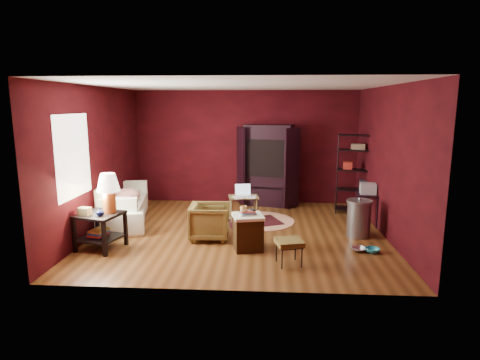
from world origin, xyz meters
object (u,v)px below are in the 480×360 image
object	(u,v)px
tv_armoire	(268,164)
sofa	(123,201)
armchair	(210,220)
wire_shelving	(357,171)
hamper	(248,231)
laptop_desk	(243,199)
side_table	(104,204)

from	to	relation	value
tv_armoire	sofa	bearing A→B (deg)	-138.44
armchair	wire_shelving	distance (m)	3.73
sofa	hamper	bearing A→B (deg)	-134.32
laptop_desk	tv_armoire	distance (m)	1.61
laptop_desk	wire_shelving	xyz separation A→B (m)	(2.53, 0.75, 0.51)
hamper	armchair	bearing A→B (deg)	145.51
armchair	tv_armoire	xyz separation A→B (m)	(1.08, 2.66, 0.67)
sofa	tv_armoire	size ratio (longest dim) A/B	1.14
hamper	laptop_desk	world-z (taller)	laptop_desk
armchair	hamper	size ratio (longest dim) A/B	1.03
hamper	tv_armoire	size ratio (longest dim) A/B	0.35
side_table	laptop_desk	xyz separation A→B (m)	(2.27, 1.84, -0.31)
hamper	tv_armoire	distance (m)	3.26
tv_armoire	wire_shelving	world-z (taller)	tv_armoire
side_table	tv_armoire	world-z (taller)	tv_armoire
side_table	hamper	xyz separation A→B (m)	(2.45, 0.10, -0.47)
sofa	armchair	world-z (taller)	sofa
laptop_desk	tv_armoire	world-z (taller)	tv_armoire
hamper	sofa	bearing A→B (deg)	151.37
sofa	hamper	world-z (taller)	sofa
laptop_desk	wire_shelving	bearing A→B (deg)	7.86
hamper	side_table	bearing A→B (deg)	-177.62
tv_armoire	armchair	bearing A→B (deg)	-99.52
sofa	armchair	size ratio (longest dim) A/B	3.12
wire_shelving	hamper	bearing A→B (deg)	-122.82
sofa	side_table	distance (m)	1.63
armchair	wire_shelving	bearing A→B (deg)	-59.47
laptop_desk	side_table	bearing A→B (deg)	-149.65
side_table	tv_armoire	distance (m)	4.31
side_table	wire_shelving	bearing A→B (deg)	28.40
wire_shelving	laptop_desk	bearing A→B (deg)	-152.92
side_table	laptop_desk	bearing A→B (deg)	39.06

